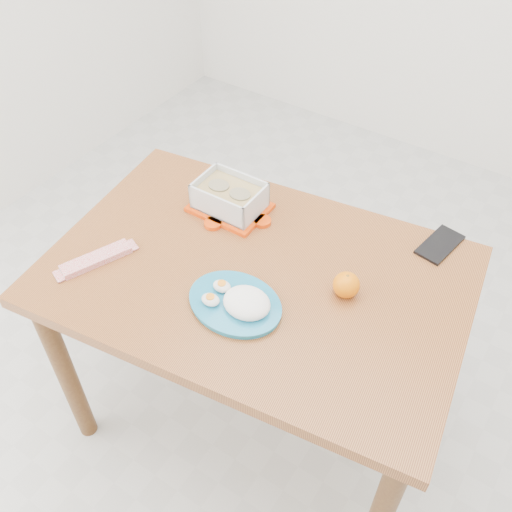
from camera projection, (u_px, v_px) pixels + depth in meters
The scene contains 7 objects.
ground at pixel (293, 379), 2.19m from camera, with size 3.50×3.50×0.00m, color #B7B7B2.
dining_table at pixel (256, 297), 1.64m from camera, with size 1.23×0.91×0.75m.
food_container at pixel (230, 197), 1.72m from camera, with size 0.23×0.17×0.10m.
orange_fruit at pixel (346, 285), 1.48m from camera, with size 0.07×0.07×0.07m, color orange.
rice_plate at pixel (239, 302), 1.46m from camera, with size 0.26×0.26×0.07m.
candy_bar at pixel (96, 259), 1.59m from camera, with size 0.20×0.05×0.02m, color #BB0913.
smartphone at pixel (440, 245), 1.63m from camera, with size 0.08×0.16×0.01m, color black.
Camera 1 is at (0.55, -1.10, 1.89)m, focal length 40.00 mm.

